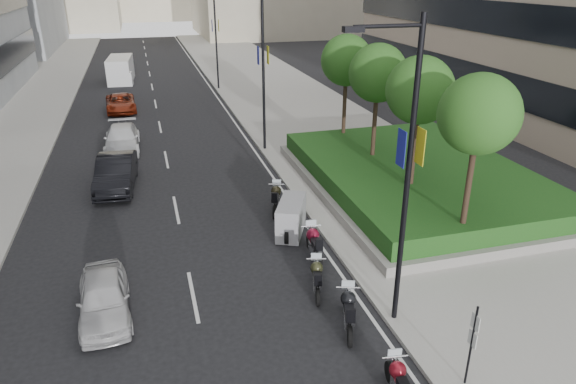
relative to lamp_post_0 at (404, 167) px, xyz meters
name	(u,v)px	position (x,y,z in m)	size (l,w,h in m)	color
ground	(265,370)	(-4.14, -1.00, -5.07)	(160.00, 160.00, 0.00)	black
sidewalk_right	(286,100)	(4.86, 29.00, -4.99)	(10.00, 100.00, 0.15)	#9E9B93
sidewalk_left	(9,118)	(-16.14, 29.00, -4.99)	(8.00, 100.00, 0.15)	#9E9B93
lane_edge	(223,105)	(-0.44, 29.00, -5.06)	(0.12, 100.00, 0.01)	silver
lane_centre	(157,110)	(-5.64, 29.00, -5.06)	(0.12, 100.00, 0.01)	silver
planter	(416,184)	(5.86, 9.00, -4.72)	(10.00, 14.00, 0.40)	gray
hedge	(418,173)	(5.86, 9.00, -4.12)	(9.40, 13.40, 0.80)	#134417
tree_0	(479,115)	(4.36, 3.00, 0.36)	(2.80, 2.80, 6.30)	#332319
tree_1	(420,91)	(4.36, 7.00, 0.36)	(2.80, 2.80, 6.30)	#332319
tree_2	(378,74)	(4.36, 11.00, 0.36)	(2.80, 2.80, 6.30)	#332319
tree_3	(346,61)	(4.36, 15.00, 0.36)	(2.80, 2.80, 6.30)	#332319
lamp_post_0	(404,167)	(0.00, 0.00, 0.00)	(2.34, 0.45, 9.00)	black
lamp_post_1	(261,65)	(0.00, 17.00, 0.00)	(2.34, 0.45, 9.00)	black
lamp_post_2	(214,32)	(0.00, 35.00, 0.00)	(2.34, 0.45, 9.00)	black
parking_sign	(472,342)	(0.66, -3.00, -3.61)	(0.06, 0.32, 2.50)	black
motorcycle_1	(400,384)	(-1.20, -2.95, -4.52)	(0.68, 2.03, 1.01)	black
motorcycle_2	(348,311)	(-1.32, 0.11, -4.48)	(0.93, 2.12, 1.09)	black
motorcycle_3	(317,278)	(-1.62, 2.16, -4.53)	(0.79, 1.96, 1.00)	black
motorcycle_4	(314,244)	(-1.02, 4.24, -4.47)	(0.75, 2.25, 1.12)	black
motorcycle_5	(291,217)	(-1.26, 6.44, -4.37)	(1.82, 2.48, 1.40)	black
motorcycle_6	(276,198)	(-1.32, 8.70, -4.49)	(0.94, 2.09, 1.08)	black
car_a	(104,297)	(-8.36, 2.73, -4.42)	(1.52, 3.79, 1.29)	silver
car_b	(116,173)	(-8.22, 13.40, -4.26)	(1.70, 4.88, 1.61)	black
car_c	(122,139)	(-8.03, 19.43, -4.36)	(1.98, 4.87, 1.41)	silver
car_d	(121,103)	(-8.25, 29.27, -4.42)	(2.13, 4.62, 1.29)	maroon
delivery_van	(121,71)	(-8.38, 41.27, -3.98)	(2.51, 5.67, 2.32)	silver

